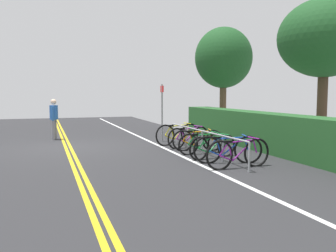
% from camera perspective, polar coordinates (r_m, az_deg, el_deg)
% --- Properties ---
extents(ground_plane, '(30.19, 11.35, 0.05)m').
position_cam_1_polar(ground_plane, '(13.04, -15.31, -3.25)').
color(ground_plane, '#2B2B2D').
extents(centre_line_yellow_inner, '(27.17, 0.10, 0.00)m').
position_cam_1_polar(centre_line_yellow_inner, '(13.04, -15.67, -3.15)').
color(centre_line_yellow_inner, gold).
rests_on(centre_line_yellow_inner, ground_plane).
extents(centre_line_yellow_outer, '(27.17, 0.10, 0.00)m').
position_cam_1_polar(centre_line_yellow_outer, '(13.04, -14.97, -3.13)').
color(centre_line_yellow_outer, gold).
rests_on(centre_line_yellow_outer, ground_plane).
extents(bike_lane_stripe_white, '(27.17, 0.12, 0.00)m').
position_cam_1_polar(bike_lane_stripe_white, '(13.55, -2.36, -2.65)').
color(bike_lane_stripe_white, white).
rests_on(bike_lane_stripe_white, ground_plane).
extents(bike_rack, '(5.41, 0.05, 0.73)m').
position_cam_1_polar(bike_rack, '(11.07, 5.36, -1.60)').
color(bike_rack, '#9EA0A5').
rests_on(bike_rack, ground_plane).
extents(bicycle_0, '(0.53, 1.78, 0.79)m').
position_cam_1_polar(bicycle_0, '(13.12, 1.50, -1.28)').
color(bicycle_0, black).
rests_on(bicycle_0, ground_plane).
extents(bicycle_1, '(0.62, 1.70, 0.75)m').
position_cam_1_polar(bicycle_1, '(12.45, 3.23, -1.74)').
color(bicycle_1, black).
rests_on(bicycle_1, ground_plane).
extents(bicycle_2, '(0.57, 1.61, 0.72)m').
position_cam_1_polar(bicycle_2, '(11.76, 4.64, -2.22)').
color(bicycle_2, black).
rests_on(bicycle_2, ground_plane).
extents(bicycle_3, '(0.46, 1.66, 0.69)m').
position_cam_1_polar(bicycle_3, '(11.19, 5.44, -2.68)').
color(bicycle_3, black).
rests_on(bicycle_3, ground_plane).
extents(bicycle_4, '(0.58, 1.65, 0.70)m').
position_cam_1_polar(bicycle_4, '(10.48, 6.99, -3.22)').
color(bicycle_4, black).
rests_on(bicycle_4, ground_plane).
extents(bicycle_5, '(0.63, 1.78, 0.78)m').
position_cam_1_polar(bicycle_5, '(9.76, 9.28, -3.63)').
color(bicycle_5, black).
rests_on(bicycle_5, ground_plane).
extents(bicycle_6, '(0.46, 1.82, 0.77)m').
position_cam_1_polar(bicycle_6, '(9.20, 10.89, -4.21)').
color(bicycle_6, black).
rests_on(bicycle_6, ground_plane).
extents(pedestrian, '(0.48, 0.32, 1.60)m').
position_cam_1_polar(pedestrian, '(15.16, -17.34, 1.43)').
color(pedestrian, slate).
rests_on(pedestrian, ground_plane).
extents(sign_post_near, '(0.36, 0.06, 2.17)m').
position_cam_1_polar(sign_post_near, '(13.84, -0.94, 2.97)').
color(sign_post_near, gray).
rests_on(sign_post_near, ground_plane).
extents(hedge_backdrop, '(14.36, 0.93, 1.20)m').
position_cam_1_polar(hedge_backdrop, '(10.97, 19.65, -1.64)').
color(hedge_backdrop, '#235626').
rests_on(hedge_backdrop, ground_plane).
extents(tree_near_left, '(2.66, 2.66, 4.88)m').
position_cam_1_polar(tree_near_left, '(17.51, 8.63, 10.39)').
color(tree_near_left, brown).
rests_on(tree_near_left, ground_plane).
extents(tree_mid, '(2.92, 2.92, 4.82)m').
position_cam_1_polar(tree_mid, '(12.89, 23.18, 12.37)').
color(tree_mid, '#473323').
rests_on(tree_mid, ground_plane).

